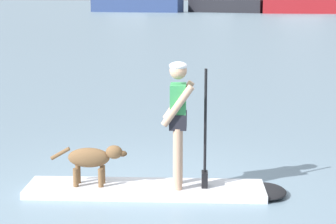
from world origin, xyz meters
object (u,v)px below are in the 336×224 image
at_px(person_paddler, 179,116).
at_px(dog, 93,159).
at_px(moored_boat_starboard, 306,1).
at_px(moored_boat_port, 135,2).
at_px(paddleboard, 162,190).
at_px(moored_boat_far_starboard, 225,1).

distance_m(person_paddler, dog, 1.28).
xyz_separation_m(person_paddler, moored_boat_starboard, (-4.56, 74.87, 0.51)).
relative_size(dog, moored_boat_starboard, 0.08).
relative_size(dog, moored_boat_port, 0.08).
xyz_separation_m(dog, moored_boat_port, (-27.20, 74.21, 0.90)).
bearing_deg(moored_boat_starboard, moored_boat_port, -177.70).
distance_m(paddleboard, moored_boat_port, 79.14).
xyz_separation_m(paddleboard, person_paddler, (0.21, 0.06, 1.00)).
height_order(moored_boat_port, moored_boat_starboard, moored_boat_port).
bearing_deg(moored_boat_far_starboard, person_paddler, -78.27).
distance_m(paddleboard, person_paddler, 1.02).
bearing_deg(moored_boat_starboard, dog, -87.36).
xyz_separation_m(paddleboard, dog, (-0.89, -0.23, 0.41)).
bearing_deg(paddleboard, moored_boat_far_starboard, 101.57).
xyz_separation_m(paddleboard, moored_boat_far_starboard, (-15.44, 75.41, 1.57)).
relative_size(paddleboard, moored_boat_far_starboard, 0.32).
bearing_deg(person_paddler, moored_boat_far_starboard, 101.73).
bearing_deg(dog, moored_boat_far_starboard, 100.89).
relative_size(dog, moored_boat_far_starboard, 0.09).
bearing_deg(dog, moored_boat_port, 110.13).
xyz_separation_m(paddleboard, moored_boat_port, (-28.09, 73.97, 1.31)).
xyz_separation_m(moored_boat_far_starboard, moored_boat_starboard, (11.09, -0.48, -0.06)).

